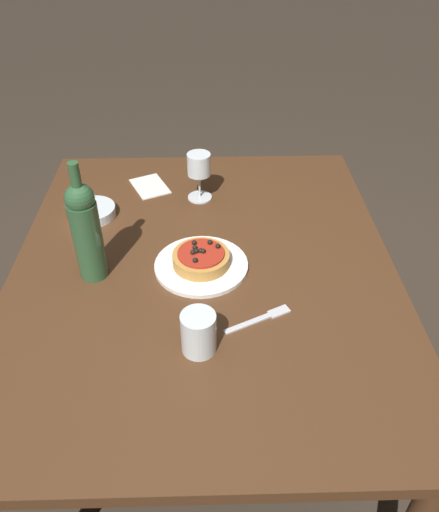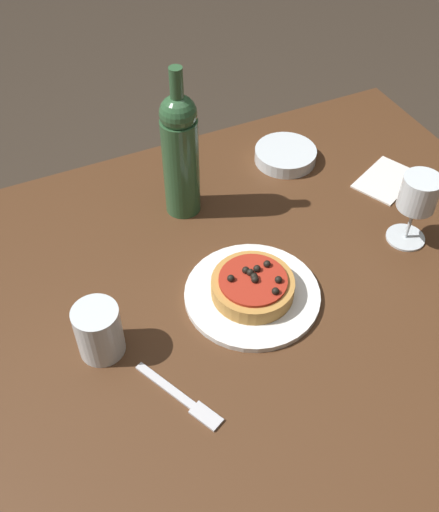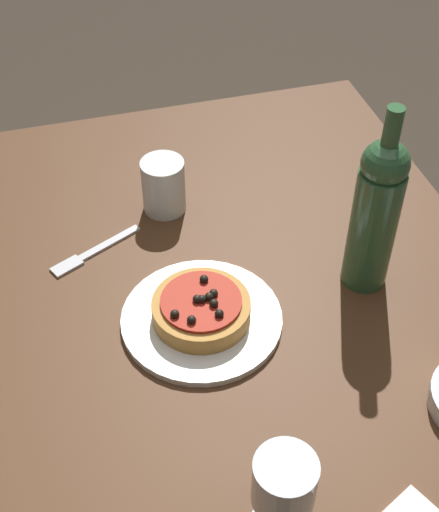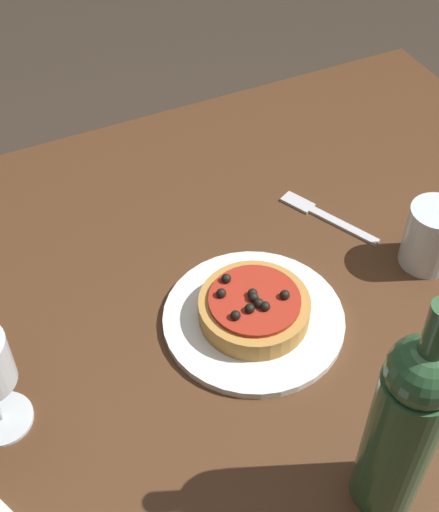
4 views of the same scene
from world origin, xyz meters
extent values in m
cube|color=#4C2D19|center=(0.00, 0.00, 0.69)|extent=(1.28, 1.05, 0.03)
cylinder|color=#4C2D19|center=(-0.58, 0.47, 0.33)|extent=(0.06, 0.06, 0.67)
cylinder|color=white|center=(-0.01, 0.01, 0.71)|extent=(0.26, 0.26, 0.01)
cylinder|color=#BC843D|center=(-0.01, 0.01, 0.73)|extent=(0.16, 0.16, 0.03)
cylinder|color=#A82819|center=(-0.01, 0.01, 0.75)|extent=(0.13, 0.13, 0.01)
sphere|color=black|center=(-0.01, 0.00, 0.76)|extent=(0.01, 0.01, 0.01)
sphere|color=black|center=(-0.01, 0.01, 0.76)|extent=(0.01, 0.01, 0.01)
sphere|color=black|center=(-0.05, 0.02, 0.76)|extent=(0.01, 0.01, 0.01)
sphere|color=black|center=(0.01, 0.02, 0.76)|extent=(0.01, 0.01, 0.01)
sphere|color=black|center=(0.01, -0.04, 0.76)|extent=(0.01, 0.01, 0.01)
sphere|color=black|center=(0.03, -0.02, 0.76)|extent=(0.01, 0.01, 0.01)
sphere|color=black|center=(-0.01, 0.02, 0.76)|extent=(0.01, 0.01, 0.01)
sphere|color=black|center=(-0.01, 0.03, 0.76)|extent=(0.01, 0.01, 0.01)
sphere|color=black|center=(0.03, 0.02, 0.76)|extent=(0.01, 0.01, 0.01)
cylinder|color=silver|center=(0.35, 0.01, 0.83)|extent=(0.08, 0.08, 0.07)
cylinder|color=#2D5633|center=(-0.03, 0.29, 0.82)|extent=(0.08, 0.08, 0.22)
sphere|color=#2D5633|center=(-0.03, 0.29, 0.94)|extent=(0.07, 0.07, 0.07)
cylinder|color=#2D5633|center=(-0.03, 0.29, 1.00)|extent=(0.03, 0.03, 0.08)
cylinder|color=silver|center=(-0.30, 0.01, 0.76)|extent=(0.08, 0.08, 0.10)
cube|color=silver|center=(-0.23, -0.11, 0.71)|extent=(0.07, 0.12, 0.00)
cube|color=silver|center=(-0.19, -0.19, 0.71)|extent=(0.05, 0.06, 0.00)
camera|label=1|loc=(-1.06, -0.02, 1.58)|focal=35.00mm
camera|label=2|loc=(-0.37, -0.62, 1.58)|focal=42.00mm
camera|label=3|loc=(0.71, -0.17, 1.57)|focal=50.00mm
camera|label=4|loc=(0.30, 0.56, 1.49)|focal=50.00mm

